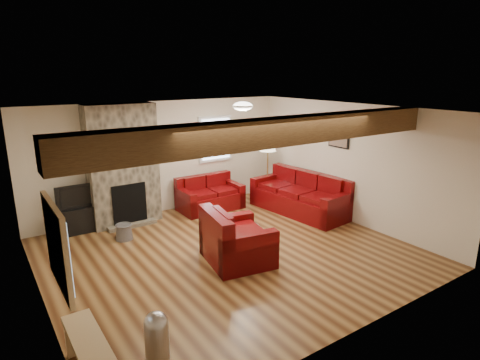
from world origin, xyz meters
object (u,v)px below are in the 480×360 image
object	(u,v)px
loveseat	(210,193)
floor_lamp	(268,149)
television	(77,195)
coffee_table	(237,237)
sofa_three	(300,193)
armchair_red	(237,236)
tv_cabinet	(79,219)

from	to	relation	value
loveseat	floor_lamp	bearing A→B (deg)	-9.30
television	loveseat	bearing A→B (deg)	-6.02
coffee_table	television	bearing A→B (deg)	131.70
sofa_three	armchair_red	world-z (taller)	armchair_red
sofa_three	tv_cabinet	distance (m)	4.71
television	tv_cabinet	bearing A→B (deg)	0.00
armchair_red	floor_lamp	world-z (taller)	floor_lamp
loveseat	armchair_red	world-z (taller)	armchair_red
loveseat	coffee_table	distance (m)	2.25
tv_cabinet	loveseat	bearing A→B (deg)	-6.02
loveseat	sofa_three	bearing A→B (deg)	-39.77
loveseat	armchair_red	distance (m)	2.73
tv_cabinet	floor_lamp	xyz separation A→B (m)	(4.33, -0.54, 1.05)
armchair_red	floor_lamp	size ratio (longest dim) A/B	0.73
sofa_three	coffee_table	size ratio (longest dim) A/B	2.76
television	floor_lamp	xyz separation A→B (m)	(4.33, -0.54, 0.56)
sofa_three	loveseat	xyz separation A→B (m)	(-1.58, 1.32, -0.06)
armchair_red	television	distance (m)	3.44
coffee_table	floor_lamp	bearing A→B (deg)	41.29
loveseat	coffee_table	bearing A→B (deg)	-107.45
tv_cabinet	sofa_three	bearing A→B (deg)	-20.05
floor_lamp	coffee_table	bearing A→B (deg)	-138.71
armchair_red	tv_cabinet	world-z (taller)	armchair_red
sofa_three	coffee_table	world-z (taller)	sofa_three
sofa_three	loveseat	size ratio (longest dim) A/B	1.60
sofa_three	tv_cabinet	size ratio (longest dim) A/B	2.23
coffee_table	tv_cabinet	distance (m)	3.27
sofa_three	armchair_red	distance (m)	2.82
sofa_three	loveseat	bearing A→B (deg)	-135.74
loveseat	floor_lamp	xyz separation A→B (m)	(1.49, -0.24, 0.93)
coffee_table	floor_lamp	distance (m)	3.08
television	floor_lamp	distance (m)	4.40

